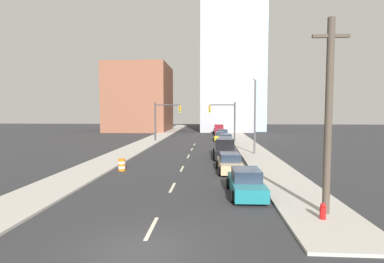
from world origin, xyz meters
TOP-DOWN VIEW (x-y plane):
  - ground_plane at (0.00, 0.00)m, footprint 200.00×200.00m
  - sidewalk_left at (-7.31, 44.83)m, footprint 3.47×89.67m
  - sidewalk_right at (7.31, 44.83)m, footprint 3.47×89.67m
  - lane_stripe_at_2m at (0.00, 2.00)m, footprint 0.16×2.40m
  - lane_stripe_at_8m at (0.00, 8.49)m, footprint 0.16×2.40m
  - lane_stripe_at_15m at (0.00, 14.60)m, footprint 0.16×2.40m
  - lane_stripe_at_21m at (0.00, 21.40)m, footprint 0.16×2.40m
  - lane_stripe_at_27m at (0.00, 27.19)m, footprint 0.16×2.40m
  - lane_stripe_at_33m at (0.00, 32.63)m, footprint 0.16×2.40m
  - building_brick_left at (-14.84, 61.92)m, footprint 14.00×16.00m
  - building_office_center at (5.92, 65.92)m, footprint 12.00×20.00m
  - building_glass_right at (8.62, 69.92)m, footprint 13.00×20.00m
  - traffic_signal_left at (-5.17, 36.51)m, footprint 4.16×0.35m
  - traffic_signal_right at (4.81, 36.51)m, footprint 4.16×0.35m
  - utility_pole_right_near at (7.61, 3.92)m, footprint 1.60×0.32m
  - traffic_barrel at (-4.72, 13.47)m, footprint 0.56×0.56m
  - street_lamp at (7.10, 22.96)m, footprint 0.44×0.44m
  - fire_hydrant at (7.20, 3.14)m, footprint 0.26×0.26m
  - sedan_teal at (4.39, 7.10)m, footprint 2.09×4.57m
  - sedan_tan at (3.86, 13.65)m, footprint 2.14×4.70m
  - pickup_truck_black at (3.81, 20.94)m, footprint 2.46×5.72m
  - sedan_red at (4.15, 27.86)m, footprint 2.18×4.34m
  - sedan_brown at (4.46, 33.25)m, footprint 2.13×4.66m
  - sedan_yellow at (3.87, 38.64)m, footprint 2.21×4.51m
  - sedan_silver at (4.43, 44.04)m, footprint 2.26×4.85m
  - pickup_truck_maroon at (3.96, 51.12)m, footprint 2.45×6.12m

SIDE VIEW (x-z plane):
  - ground_plane at x=0.00m, z-range 0.00..0.00m
  - lane_stripe_at_2m at x=0.00m, z-range 0.00..0.01m
  - lane_stripe_at_8m at x=0.00m, z-range 0.00..0.01m
  - lane_stripe_at_15m at x=0.00m, z-range 0.00..0.01m
  - lane_stripe_at_21m at x=0.00m, z-range 0.00..0.01m
  - lane_stripe_at_27m at x=0.00m, z-range 0.00..0.01m
  - lane_stripe_at_33m at x=0.00m, z-range 0.00..0.01m
  - sidewalk_left at x=-7.31m, z-range 0.00..0.13m
  - sidewalk_right at x=7.31m, z-range 0.00..0.13m
  - fire_hydrant at x=7.20m, z-range 0.00..0.83m
  - traffic_barrel at x=-4.72m, z-range 0.00..0.95m
  - sedan_yellow at x=3.87m, z-range -0.06..1.37m
  - sedan_tan at x=3.86m, z-range -0.07..1.40m
  - sedan_brown at x=4.46m, z-range -0.06..1.41m
  - sedan_teal at x=4.39m, z-range -0.07..1.43m
  - sedan_silver at x=4.43m, z-range -0.06..1.42m
  - sedan_red at x=4.15m, z-range -0.07..1.44m
  - pickup_truck_black at x=3.81m, z-range -0.16..1.68m
  - pickup_truck_maroon at x=3.96m, z-range -0.19..1.81m
  - traffic_signal_left at x=-5.17m, z-range 0.90..7.01m
  - traffic_signal_right at x=4.81m, z-range 0.90..7.01m
  - utility_pole_right_near at x=7.61m, z-range 0.12..8.95m
  - street_lamp at x=7.10m, z-range 0.67..9.13m
  - building_brick_left at x=-14.84m, z-range 0.00..15.69m
  - building_office_center at x=5.92m, z-range 0.00..28.50m
  - building_glass_right at x=8.62m, z-range 0.00..37.97m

